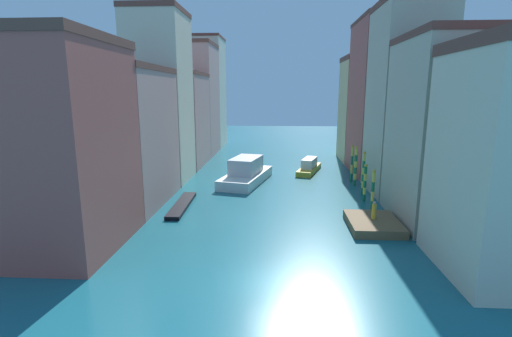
{
  "coord_description": "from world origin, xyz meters",
  "views": [
    {
      "loc": [
        0.46,
        -19.83,
        10.75
      ],
      "look_at": [
        -2.19,
        25.29,
        1.5
      ],
      "focal_mm": 26.25,
      "sensor_mm": 36.0,
      "label": 1
    }
  ],
  "objects_px": {
    "mooring_pole_0": "(373,190)",
    "mooring_pole_4": "(352,163)",
    "person_on_dock": "(374,211)",
    "waterfront_dock": "(373,224)",
    "gondola_black": "(182,205)",
    "motorboat_0": "(309,167)",
    "mooring_pole_1": "(365,182)",
    "mooring_pole_2": "(363,173)",
    "mooring_pole_3": "(356,166)",
    "vaporetto_white": "(246,173)"
  },
  "relations": [
    {
      "from": "mooring_pole_0",
      "to": "mooring_pole_4",
      "type": "xyz_separation_m",
      "value": [
        0.2,
        11.2,
        0.33
      ]
    },
    {
      "from": "person_on_dock",
      "to": "mooring_pole_4",
      "type": "xyz_separation_m",
      "value": [
        1.15,
        15.61,
        0.95
      ]
    },
    {
      "from": "waterfront_dock",
      "to": "gondola_black",
      "type": "bearing_deg",
      "value": 164.56
    },
    {
      "from": "mooring_pole_4",
      "to": "motorboat_0",
      "type": "relative_size",
      "value": 0.58
    },
    {
      "from": "mooring_pole_1",
      "to": "mooring_pole_2",
      "type": "bearing_deg",
      "value": 81.53
    },
    {
      "from": "mooring_pole_0",
      "to": "mooring_pole_3",
      "type": "bearing_deg",
      "value": 88.39
    },
    {
      "from": "waterfront_dock",
      "to": "gondola_black",
      "type": "distance_m",
      "value": 17.49
    },
    {
      "from": "waterfront_dock",
      "to": "mooring_pole_3",
      "type": "distance_m",
      "value": 14.14
    },
    {
      "from": "mooring_pole_1",
      "to": "gondola_black",
      "type": "xyz_separation_m",
      "value": [
        -17.81,
        -2.99,
        -1.77
      ]
    },
    {
      "from": "mooring_pole_1",
      "to": "mooring_pole_2",
      "type": "relative_size",
      "value": 0.82
    },
    {
      "from": "person_on_dock",
      "to": "mooring_pole_3",
      "type": "bearing_deg",
      "value": 84.96
    },
    {
      "from": "waterfront_dock",
      "to": "mooring_pole_3",
      "type": "relative_size",
      "value": 1.11
    },
    {
      "from": "mooring_pole_3",
      "to": "gondola_black",
      "type": "xyz_separation_m",
      "value": [
        -18.11,
        -9.28,
        -2.22
      ]
    },
    {
      "from": "person_on_dock",
      "to": "mooring_pole_3",
      "type": "distance_m",
      "value": 13.83
    },
    {
      "from": "mooring_pole_2",
      "to": "mooring_pole_3",
      "type": "bearing_deg",
      "value": 91.18
    },
    {
      "from": "mooring_pole_4",
      "to": "vaporetto_white",
      "type": "distance_m",
      "value": 12.84
    },
    {
      "from": "motorboat_0",
      "to": "person_on_dock",
      "type": "bearing_deg",
      "value": -80.65
    },
    {
      "from": "waterfront_dock",
      "to": "motorboat_0",
      "type": "height_order",
      "value": "motorboat_0"
    },
    {
      "from": "waterfront_dock",
      "to": "person_on_dock",
      "type": "xyz_separation_m",
      "value": [
        0.04,
        0.2,
        1.02
      ]
    },
    {
      "from": "mooring_pole_1",
      "to": "motorboat_0",
      "type": "xyz_separation_m",
      "value": [
        -4.4,
        13.73,
        -1.21
      ]
    },
    {
      "from": "waterfront_dock",
      "to": "mooring_pole_4",
      "type": "bearing_deg",
      "value": 85.68
    },
    {
      "from": "motorboat_0",
      "to": "mooring_pole_3",
      "type": "bearing_deg",
      "value": -57.73
    },
    {
      "from": "waterfront_dock",
      "to": "motorboat_0",
      "type": "xyz_separation_m",
      "value": [
        -3.44,
        21.38,
        0.4
      ]
    },
    {
      "from": "mooring_pole_2",
      "to": "mooring_pole_4",
      "type": "relative_size",
      "value": 1.02
    },
    {
      "from": "mooring_pole_0",
      "to": "mooring_pole_1",
      "type": "distance_m",
      "value": 3.04
    },
    {
      "from": "mooring_pole_2",
      "to": "mooring_pole_4",
      "type": "height_order",
      "value": "mooring_pole_2"
    },
    {
      "from": "mooring_pole_2",
      "to": "mooring_pole_3",
      "type": "relative_size",
      "value": 0.99
    },
    {
      "from": "person_on_dock",
      "to": "mooring_pole_2",
      "type": "distance_m",
      "value": 10.11
    },
    {
      "from": "mooring_pole_2",
      "to": "mooring_pole_3",
      "type": "height_order",
      "value": "mooring_pole_3"
    },
    {
      "from": "vaporetto_white",
      "to": "gondola_black",
      "type": "distance_m",
      "value": 11.58
    },
    {
      "from": "mooring_pole_2",
      "to": "gondola_black",
      "type": "xyz_separation_m",
      "value": [
        -18.19,
        -5.52,
        -2.19
      ]
    },
    {
      "from": "mooring_pole_4",
      "to": "mooring_pole_0",
      "type": "bearing_deg",
      "value": -91.02
    },
    {
      "from": "mooring_pole_1",
      "to": "mooring_pole_4",
      "type": "height_order",
      "value": "mooring_pole_4"
    },
    {
      "from": "vaporetto_white",
      "to": "mooring_pole_3",
      "type": "bearing_deg",
      "value": -4.35
    },
    {
      "from": "mooring_pole_3",
      "to": "mooring_pole_4",
      "type": "relative_size",
      "value": 1.03
    },
    {
      "from": "mooring_pole_1",
      "to": "vaporetto_white",
      "type": "relative_size",
      "value": 0.34
    },
    {
      "from": "mooring_pole_2",
      "to": "mooring_pole_4",
      "type": "distance_m",
      "value": 5.64
    },
    {
      "from": "person_on_dock",
      "to": "motorboat_0",
      "type": "relative_size",
      "value": 0.19
    },
    {
      "from": "mooring_pole_3",
      "to": "gondola_black",
      "type": "distance_m",
      "value": 20.47
    },
    {
      "from": "waterfront_dock",
      "to": "mooring_pole_3",
      "type": "xyz_separation_m",
      "value": [
        1.26,
        13.93,
        2.05
      ]
    },
    {
      "from": "gondola_black",
      "to": "motorboat_0",
      "type": "distance_m",
      "value": 21.44
    },
    {
      "from": "mooring_pole_4",
      "to": "gondola_black",
      "type": "distance_m",
      "value": 21.32
    },
    {
      "from": "waterfront_dock",
      "to": "mooring_pole_3",
      "type": "bearing_deg",
      "value": 84.85
    },
    {
      "from": "waterfront_dock",
      "to": "vaporetto_white",
      "type": "height_order",
      "value": "vaporetto_white"
    },
    {
      "from": "person_on_dock",
      "to": "mooring_pole_1",
      "type": "distance_m",
      "value": 7.53
    },
    {
      "from": "mooring_pole_0",
      "to": "motorboat_0",
      "type": "relative_size",
      "value": 0.49
    },
    {
      "from": "mooring_pole_3",
      "to": "gondola_black",
      "type": "relative_size",
      "value": 0.58
    },
    {
      "from": "mooring_pole_1",
      "to": "waterfront_dock",
      "type": "bearing_deg",
      "value": -97.14
    },
    {
      "from": "mooring_pole_0",
      "to": "mooring_pole_3",
      "type": "relative_size",
      "value": 0.83
    },
    {
      "from": "person_on_dock",
      "to": "vaporetto_white",
      "type": "height_order",
      "value": "vaporetto_white"
    }
  ]
}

